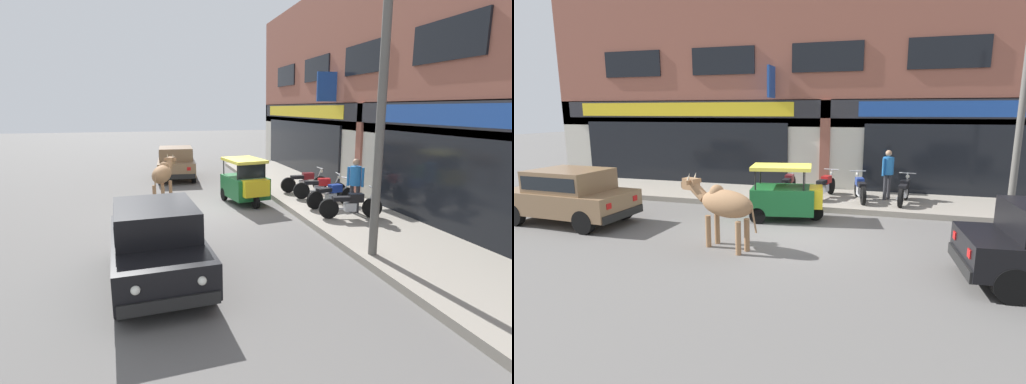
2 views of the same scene
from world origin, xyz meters
The scene contains 13 objects.
ground_plane centered at (0.00, 0.00, 0.00)m, with size 90.00×90.00×0.00m, color #605E5B.
sidewalk centered at (0.00, 3.69, 0.09)m, with size 19.00×2.99×0.17m, color gray.
shop_building centered at (0.00, 5.44, 3.81)m, with size 23.00×1.40×8.05m.
cow centered at (-1.20, -1.53, 1.01)m, with size 2.06×1.04×1.61m.
car_0 centered at (-5.98, -0.76, 0.81)m, with size 3.68×1.79×1.46m.
car_1 centered at (5.19, -1.92, 0.81)m, with size 3.70×1.85×1.46m.
auto_rickshaw centered at (-0.46, 1.17, 0.66)m, with size 2.09×1.43×1.52m.
motorcycle_0 centered at (-0.96, 3.53, 0.56)m, with size 0.52×1.81×0.88m.
motorcycle_1 centered at (0.26, 3.60, 0.56)m, with size 0.65×1.79×0.88m.
motorcycle_2 centered at (1.41, 3.48, 0.56)m, with size 0.63×1.79×0.88m.
motorcycle_3 centered at (2.74, 3.43, 0.56)m, with size 0.61×1.80×0.88m.
pedestrian centered at (2.23, 3.82, 1.16)m, with size 0.36×0.39×1.60m.
utility_pole centered at (5.43, 2.50, 2.68)m, with size 0.18×0.18×5.01m, color #595651.
Camera 1 is at (12.52, -1.99, 3.21)m, focal length 28.00 mm.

